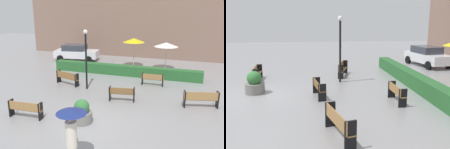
# 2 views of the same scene
# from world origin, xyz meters

# --- Properties ---
(ground_plane) EXTENTS (60.00, 60.00, 0.00)m
(ground_plane) POSITION_xyz_m (0.00, 0.00, 0.00)
(ground_plane) COLOR gray
(bench_mid_center) EXTENTS (1.55, 0.61, 0.83)m
(bench_mid_center) POSITION_xyz_m (0.59, 3.07, 0.49)
(bench_mid_center) COLOR brown
(bench_mid_center) RESTS_ON ground
(bench_near_left) EXTENTS (1.77, 0.48, 0.86)m
(bench_near_left) POSITION_xyz_m (-3.22, -0.61, 0.50)
(bench_near_left) COLOR #9E7242
(bench_near_left) RESTS_ON ground
(bench_far_left) EXTENTS (1.89, 0.85, 0.91)m
(bench_far_left) POSITION_xyz_m (-3.90, 4.77, 0.54)
(bench_far_left) COLOR olive
(bench_far_left) RESTS_ON ground
(bench_back_row) EXTENTS (1.53, 0.39, 0.82)m
(bench_back_row) POSITION_xyz_m (1.72, 6.54, 0.49)
(bench_back_row) COLOR #9E7242
(bench_back_row) RESTS_ON ground
(bench_far_right) EXTENTS (1.88, 0.82, 0.91)m
(bench_far_right) POSITION_xyz_m (4.89, 3.56, 0.53)
(bench_far_right) COLOR #9E7242
(bench_far_right) RESTS_ON ground
(pedestrian_with_umbrella) EXTENTS (1.03, 1.03, 2.15)m
(pedestrian_with_umbrella) POSITION_xyz_m (0.81, -3.32, 1.42)
(pedestrian_with_umbrella) COLOR silver
(pedestrian_with_umbrella) RESTS_ON ground
(planter_pot) EXTENTS (0.96, 0.96, 1.15)m
(planter_pot) POSITION_xyz_m (-0.39, -0.13, 0.49)
(planter_pot) COLOR slate
(planter_pot) RESTS_ON ground
(lamp_post) EXTENTS (0.28, 0.28, 3.88)m
(lamp_post) POSITION_xyz_m (-2.25, 4.44, 2.38)
(lamp_post) COLOR black
(lamp_post) RESTS_ON ground
(patio_umbrella_yellow) EXTENTS (1.85, 1.85, 2.60)m
(patio_umbrella_yellow) POSITION_xyz_m (-0.77, 10.97, 2.42)
(patio_umbrella_yellow) COLOR silver
(patio_umbrella_yellow) RESTS_ON ground
(patio_umbrella_white) EXTENTS (1.95, 1.95, 2.37)m
(patio_umbrella_white) POSITION_xyz_m (1.98, 10.93, 2.19)
(patio_umbrella_white) COLOR silver
(patio_umbrella_white) RESTS_ON ground
(hedge_strip) EXTENTS (11.80, 0.70, 0.78)m
(hedge_strip) POSITION_xyz_m (-0.86, 8.40, 0.39)
(hedge_strip) COLOR #28602D
(hedge_strip) RESTS_ON ground
(building_facade) EXTENTS (28.00, 1.20, 11.01)m
(building_facade) POSITION_xyz_m (0.00, 16.00, 5.51)
(building_facade) COLOR #846656
(building_facade) RESTS_ON ground
(parked_car) EXTENTS (4.43, 2.51, 1.57)m
(parked_car) POSITION_xyz_m (-6.88, 12.05, 0.82)
(parked_car) COLOR silver
(parked_car) RESTS_ON ground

